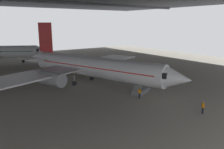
{
  "coord_description": "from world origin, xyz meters",
  "views": [
    {
      "loc": [
        -19.79,
        -37.2,
        11.41
      ],
      "look_at": [
        2.63,
        -5.48,
        2.57
      ],
      "focal_mm": 36.31,
      "sensor_mm": 36.0,
      "label": 1
    }
  ],
  "objects_px": {
    "airplane_main": "(91,67)",
    "crew_worker_near_nose": "(203,107)",
    "crew_worker_by_stairs": "(140,92)",
    "boarding_stairs": "(141,89)",
    "baggage_tug": "(77,71)"
  },
  "relations": [
    {
      "from": "crew_worker_near_nose",
      "to": "airplane_main",
      "type": "bearing_deg",
      "value": 102.28
    },
    {
      "from": "crew_worker_by_stairs",
      "to": "boarding_stairs",
      "type": "bearing_deg",
      "value": 43.02
    },
    {
      "from": "boarding_stairs",
      "to": "crew_worker_by_stairs",
      "type": "bearing_deg",
      "value": -136.98
    },
    {
      "from": "airplane_main",
      "to": "boarding_stairs",
      "type": "bearing_deg",
      "value": -67.09
    },
    {
      "from": "airplane_main",
      "to": "crew_worker_near_nose",
      "type": "distance_m",
      "value": 21.22
    },
    {
      "from": "boarding_stairs",
      "to": "baggage_tug",
      "type": "height_order",
      "value": "boarding_stairs"
    },
    {
      "from": "baggage_tug",
      "to": "crew_worker_by_stairs",
      "type": "bearing_deg",
      "value": -90.56
    },
    {
      "from": "crew_worker_by_stairs",
      "to": "baggage_tug",
      "type": "distance_m",
      "value": 21.72
    },
    {
      "from": "airplane_main",
      "to": "baggage_tug",
      "type": "xyz_separation_m",
      "value": [
        2.13,
        10.36,
        -2.94
      ]
    },
    {
      "from": "boarding_stairs",
      "to": "crew_worker_near_nose",
      "type": "relative_size",
      "value": 2.82
    },
    {
      "from": "boarding_stairs",
      "to": "crew_worker_by_stairs",
      "type": "xyz_separation_m",
      "value": [
        -2.06,
        -1.93,
        0.25
      ]
    },
    {
      "from": "baggage_tug",
      "to": "boarding_stairs",
      "type": "bearing_deg",
      "value": -84.65
    },
    {
      "from": "crew_worker_near_nose",
      "to": "crew_worker_by_stairs",
      "type": "xyz_separation_m",
      "value": [
        -2.56,
        9.23,
        0.04
      ]
    },
    {
      "from": "crew_worker_near_nose",
      "to": "crew_worker_by_stairs",
      "type": "bearing_deg",
      "value": 105.5
    },
    {
      "from": "airplane_main",
      "to": "boarding_stairs",
      "type": "distance_m",
      "value": 10.6
    }
  ]
}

